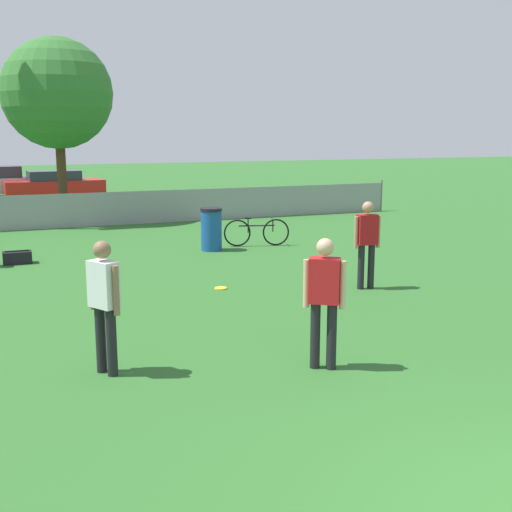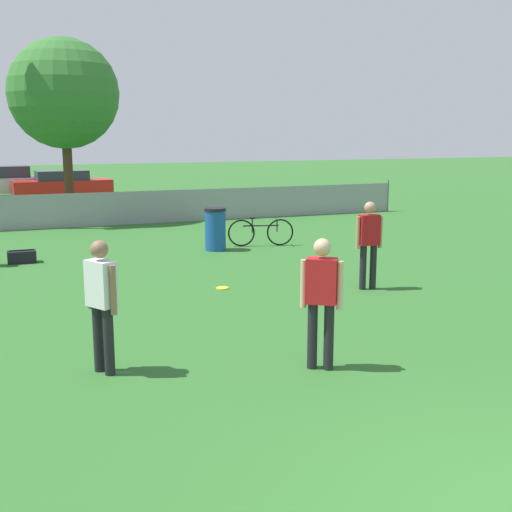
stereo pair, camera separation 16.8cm
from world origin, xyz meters
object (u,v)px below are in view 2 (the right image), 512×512
Objects in this scene: player_receiver_white at (102,297)px; gear_bag_sideline at (22,257)px; frisbee_disc at (222,288)px; tree_near_pole at (64,94)px; parked_car_red at (62,184)px; trash_bin at (215,229)px; bicycle_sideline at (261,232)px; player_defender_red at (369,239)px; parked_car_silver at (4,182)px; player_thrower_red at (321,294)px.

gear_bag_sideline is (-0.79, 7.86, -0.86)m from player_receiver_white.
player_receiver_white is at bearing -127.23° from frisbee_disc.
gear_bag_sideline is at bearing -104.11° from tree_near_pole.
trash_bin is at bearing -84.98° from parked_car_red.
bicycle_sideline is 16.21m from parked_car_red.
player_receiver_white is 6.09m from player_defender_red.
tree_near_pole is 10.78m from parked_car_silver.
parked_car_silver reaches higher than trash_bin.
player_receiver_white is (-1.01, -15.00, -3.29)m from tree_near_pole.
parked_car_silver reaches higher than gear_bag_sideline.
tree_near_pole is at bearing 117.72° from player_defender_red.
trash_bin is at bearing -1.00° from gear_bag_sideline.
player_thrower_red is 4.53m from player_defender_red.
parked_car_silver is (-6.57, 22.29, -0.30)m from player_defender_red.
player_thrower_red is 9.42m from gear_bag_sideline.
player_defender_red reaches higher than parked_car_red.
tree_near_pole is 5.53× the size of trash_bin.
tree_near_pole is 3.56× the size of player_receiver_white.
gear_bag_sideline is at bearing 148.14° from player_defender_red.
player_receiver_white is at bearing -97.50° from parked_car_red.
frisbee_disc is 4.26m from trash_bin.
tree_near_pole is 13.53m from player_defender_red.
frisbee_disc is 0.06× the size of parked_car_red.
frisbee_disc is (-2.66, 1.06, -0.99)m from player_defender_red.
player_defender_red is 8.19m from gear_bag_sideline.
gear_bag_sideline is at bearing 155.45° from player_receiver_white.
player_receiver_white reaches higher than bicycle_sideline.
player_thrower_red is at bearing 41.41° from player_receiver_white.
bicycle_sideline is (5.32, 7.93, -0.62)m from player_receiver_white.
player_defender_red is 0.38× the size of parked_car_silver.
parked_car_red is at bearing 98.95° from trash_bin.
player_defender_red is 5.31m from bicycle_sideline.
player_defender_red is at bearing -21.66° from frisbee_disc.
player_thrower_red is at bearing -68.54° from gear_bag_sideline.
parked_car_red is at bearing 146.14° from player_receiver_white.
player_receiver_white reaches higher than parked_car_red.
player_thrower_red is at bearing -120.96° from player_defender_red.
player_defender_red is 0.99× the size of bicycle_sideline.
bicycle_sideline is (2.68, 8.81, -0.62)m from player_thrower_red.
player_receiver_white is 23.72m from parked_car_red.
tree_near_pole is 3.56× the size of player_defender_red.
tree_near_pole is at bearing 75.89° from gear_bag_sideline.
tree_near_pole is 12.21m from frisbee_disc.
parked_car_silver is (-2.09, 9.94, -3.59)m from tree_near_pole.
player_defender_red is at bearing -39.65° from gear_bag_sideline.
bicycle_sideline is at bearing 115.85° from player_receiver_white.
bicycle_sideline is at bearing -80.21° from parked_car_red.
tree_near_pole is 8.66m from trash_bin.
bicycle_sideline is (4.31, -7.07, -3.91)m from tree_near_pole.
parked_car_silver is at bearing 101.87° from tree_near_pole.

